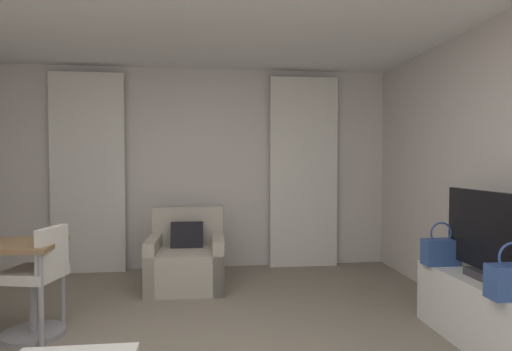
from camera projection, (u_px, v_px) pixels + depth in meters
The scene contains 9 objects.
wall_window at pixel (199, 169), 5.48m from camera, with size 5.12×0.06×2.60m.
curtain_left_panel at pixel (88, 173), 5.20m from camera, with size 0.90×0.06×2.50m.
curtain_right_panel at pixel (304, 172), 5.51m from camera, with size 0.90×0.06×2.50m.
armchair at pixel (187, 261), 4.65m from camera, with size 0.83×0.81×0.86m.
desk_chair at pixel (38, 288), 3.32m from camera, with size 0.48×0.48×0.88m.
tv_console at pixel (488, 313), 3.13m from camera, with size 0.46×1.25×0.52m.
tv_flatscreen at pixel (491, 238), 3.09m from camera, with size 0.20×1.02×0.66m.
handbag_primary at pixel (441, 251), 3.55m from camera, with size 0.30×0.14×0.37m.
handbag_secondary at pixel (512, 280), 2.68m from camera, with size 0.30×0.14×0.37m.
Camera 1 is at (0.12, -2.50, 1.40)m, focal length 29.26 mm.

